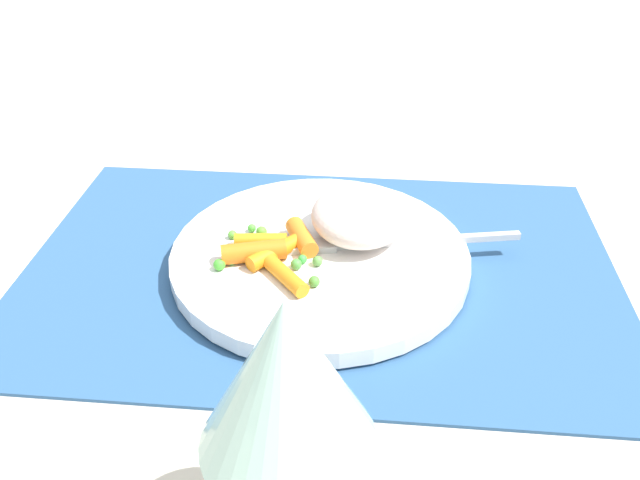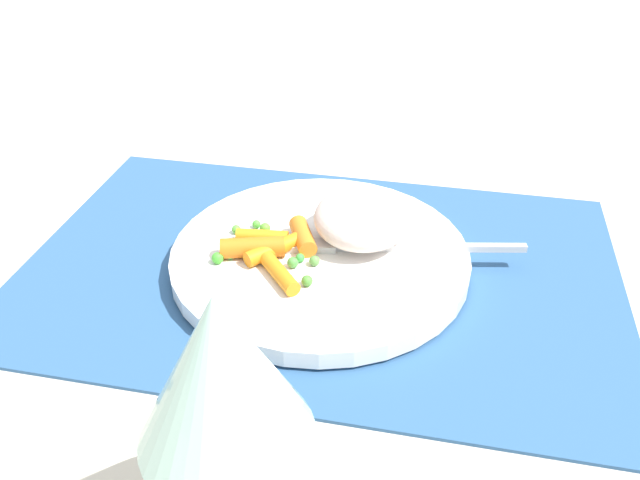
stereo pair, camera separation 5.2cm
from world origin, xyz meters
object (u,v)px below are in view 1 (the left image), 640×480
object	(u,v)px
fork	(378,243)
wine_glass	(287,386)
rice_mound	(360,215)
plate	(320,257)
carrot_portion	(274,251)

from	to	relation	value
fork	wine_glass	world-z (taller)	wine_glass
rice_mound	wine_glass	size ratio (longest dim) A/B	0.52
plate	rice_mound	distance (m)	0.05
rice_mound	fork	xyz separation A→B (m)	(-0.02, 0.02, -0.02)
fork	wine_glass	xyz separation A→B (m)	(0.04, 0.27, 0.10)
rice_mound	fork	bearing A→B (deg)	134.67
carrot_portion	wine_glass	xyz separation A→B (m)	(-0.05, 0.24, 0.10)
rice_mound	fork	size ratio (longest dim) A/B	0.44
wine_glass	plate	bearing A→B (deg)	-88.06
wine_glass	rice_mound	bearing A→B (deg)	-94.71
plate	fork	distance (m)	0.05
carrot_portion	fork	world-z (taller)	carrot_portion
carrot_portion	fork	size ratio (longest dim) A/B	0.48
carrot_portion	fork	xyz separation A→B (m)	(-0.09, -0.02, -0.00)
plate	fork	bearing A→B (deg)	-168.86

